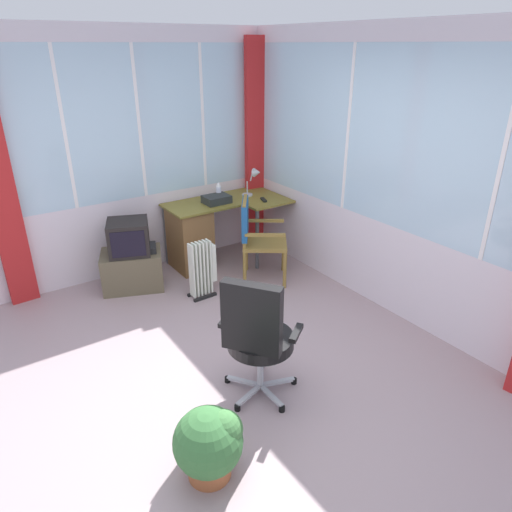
{
  "coord_description": "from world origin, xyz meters",
  "views": [
    {
      "loc": [
        -1.48,
        -2.58,
        2.47
      ],
      "look_at": [
        0.82,
        0.78,
        0.62
      ],
      "focal_mm": 32.6,
      "sensor_mm": 36.0,
      "label": 1
    }
  ],
  "objects_px": {
    "spray_bottle": "(219,191)",
    "desk": "(195,234)",
    "tv_on_stand": "(132,259)",
    "paper_tray": "(217,199)",
    "office_chair": "(257,333)",
    "tv_remote": "(264,200)",
    "desk_lamp": "(255,178)",
    "space_heater": "(203,269)",
    "potted_plant": "(210,442)",
    "wooden_armchair": "(253,230)"
  },
  "relations": [
    {
      "from": "paper_tray",
      "to": "potted_plant",
      "type": "relative_size",
      "value": 0.61
    },
    {
      "from": "desk_lamp",
      "to": "tv_on_stand",
      "type": "bearing_deg",
      "value": -178.91
    },
    {
      "from": "tv_remote",
      "to": "tv_on_stand",
      "type": "bearing_deg",
      "value": -167.84
    },
    {
      "from": "spray_bottle",
      "to": "paper_tray",
      "type": "relative_size",
      "value": 0.72
    },
    {
      "from": "spray_bottle",
      "to": "potted_plant",
      "type": "relative_size",
      "value": 0.44
    },
    {
      "from": "spray_bottle",
      "to": "office_chair",
      "type": "bearing_deg",
      "value": -114.36
    },
    {
      "from": "desk_lamp",
      "to": "paper_tray",
      "type": "height_order",
      "value": "desk_lamp"
    },
    {
      "from": "desk",
      "to": "office_chair",
      "type": "bearing_deg",
      "value": -106.92
    },
    {
      "from": "wooden_armchair",
      "to": "office_chair",
      "type": "relative_size",
      "value": 0.92
    },
    {
      "from": "tv_remote",
      "to": "office_chair",
      "type": "height_order",
      "value": "office_chair"
    },
    {
      "from": "paper_tray",
      "to": "space_heater",
      "type": "xyz_separation_m",
      "value": [
        -0.56,
        -0.65,
        -0.49
      ]
    },
    {
      "from": "desk",
      "to": "spray_bottle",
      "type": "distance_m",
      "value": 0.59
    },
    {
      "from": "tv_remote",
      "to": "paper_tray",
      "type": "height_order",
      "value": "paper_tray"
    },
    {
      "from": "office_chair",
      "to": "paper_tray",
      "type": "bearing_deg",
      "value": 66.54
    },
    {
      "from": "desk",
      "to": "paper_tray",
      "type": "height_order",
      "value": "paper_tray"
    },
    {
      "from": "paper_tray",
      "to": "office_chair",
      "type": "height_order",
      "value": "office_chair"
    },
    {
      "from": "desk_lamp",
      "to": "spray_bottle",
      "type": "relative_size",
      "value": 1.63
    },
    {
      "from": "paper_tray",
      "to": "tv_remote",
      "type": "bearing_deg",
      "value": -25.66
    },
    {
      "from": "tv_remote",
      "to": "wooden_armchair",
      "type": "xyz_separation_m",
      "value": [
        -0.4,
        -0.38,
        -0.18
      ]
    },
    {
      "from": "tv_remote",
      "to": "space_heater",
      "type": "xyz_separation_m",
      "value": [
        -1.07,
        -0.4,
        -0.46
      ]
    },
    {
      "from": "desk",
      "to": "tv_remote",
      "type": "height_order",
      "value": "tv_remote"
    },
    {
      "from": "space_heater",
      "to": "office_chair",
      "type": "bearing_deg",
      "value": -104.79
    },
    {
      "from": "office_chair",
      "to": "tv_on_stand",
      "type": "height_order",
      "value": "office_chair"
    },
    {
      "from": "tv_remote",
      "to": "spray_bottle",
      "type": "bearing_deg",
      "value": 159.98
    },
    {
      "from": "spray_bottle",
      "to": "tv_on_stand",
      "type": "bearing_deg",
      "value": -173.36
    },
    {
      "from": "desk",
      "to": "paper_tray",
      "type": "xyz_separation_m",
      "value": [
        0.28,
        -0.06,
        0.4
      ]
    },
    {
      "from": "paper_tray",
      "to": "space_heater",
      "type": "bearing_deg",
      "value": -130.76
    },
    {
      "from": "tv_remote",
      "to": "paper_tray",
      "type": "distance_m",
      "value": 0.56
    },
    {
      "from": "tv_on_stand",
      "to": "office_chair",
      "type": "bearing_deg",
      "value": -87.0
    },
    {
      "from": "spray_bottle",
      "to": "space_heater",
      "type": "height_order",
      "value": "spray_bottle"
    },
    {
      "from": "paper_tray",
      "to": "desk_lamp",
      "type": "bearing_deg",
      "value": -0.77
    },
    {
      "from": "space_heater",
      "to": "wooden_armchair",
      "type": "bearing_deg",
      "value": 2.4
    },
    {
      "from": "desk_lamp",
      "to": "tv_remote",
      "type": "distance_m",
      "value": 0.32
    },
    {
      "from": "tv_remote",
      "to": "space_heater",
      "type": "distance_m",
      "value": 1.23
    },
    {
      "from": "desk",
      "to": "paper_tray",
      "type": "distance_m",
      "value": 0.49
    },
    {
      "from": "space_heater",
      "to": "tv_on_stand",
      "type": "bearing_deg",
      "value": 131.98
    },
    {
      "from": "tv_on_stand",
      "to": "space_heater",
      "type": "relative_size",
      "value": 1.24
    },
    {
      "from": "desk_lamp",
      "to": "tv_on_stand",
      "type": "distance_m",
      "value": 1.77
    },
    {
      "from": "spray_bottle",
      "to": "desk",
      "type": "bearing_deg",
      "value": -173.31
    },
    {
      "from": "desk",
      "to": "wooden_armchair",
      "type": "height_order",
      "value": "wooden_armchair"
    },
    {
      "from": "tv_remote",
      "to": "spray_bottle",
      "type": "relative_size",
      "value": 0.69
    },
    {
      "from": "desk",
      "to": "spray_bottle",
      "type": "xyz_separation_m",
      "value": [
        0.37,
        0.04,
        0.45
      ]
    },
    {
      "from": "spray_bottle",
      "to": "paper_tray",
      "type": "bearing_deg",
      "value": -131.28
    },
    {
      "from": "wooden_armchair",
      "to": "potted_plant",
      "type": "xyz_separation_m",
      "value": [
        -1.73,
        -2.08,
        -0.33
      ]
    },
    {
      "from": "office_chair",
      "to": "wooden_armchair",
      "type": "bearing_deg",
      "value": 56.64
    },
    {
      "from": "paper_tray",
      "to": "office_chair",
      "type": "relative_size",
      "value": 0.29
    },
    {
      "from": "desk_lamp",
      "to": "desk",
      "type": "bearing_deg",
      "value": 175.45
    },
    {
      "from": "desk",
      "to": "tv_on_stand",
      "type": "relative_size",
      "value": 1.8
    },
    {
      "from": "tv_remote",
      "to": "spray_bottle",
      "type": "height_order",
      "value": "spray_bottle"
    },
    {
      "from": "tv_on_stand",
      "to": "desk_lamp",
      "type": "bearing_deg",
      "value": 1.09
    }
  ]
}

